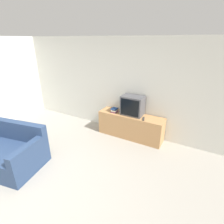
{
  "coord_description": "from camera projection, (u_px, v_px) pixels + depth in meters",
  "views": [
    {
      "loc": [
        2.44,
        -1.2,
        2.52
      ],
      "look_at": [
        0.46,
        2.29,
        0.84
      ],
      "focal_mm": 28.0,
      "sensor_mm": 36.0,
      "label": 1
    }
  ],
  "objects": [
    {
      "name": "book_stack",
      "position": [
        115.0,
        110.0,
        4.8
      ],
      "size": [
        0.16,
        0.23,
        0.11
      ],
      "color": "#7A3884",
      "rests_on": "tv_stand"
    },
    {
      "name": "couch",
      "position": [
        3.0,
        152.0,
        3.74
      ],
      "size": [
        1.86,
        1.28,
        0.86
      ],
      "rotation": [
        0.0,
        0.0,
        0.19
      ],
      "color": "navy",
      "rests_on": "ground_plane"
    },
    {
      "name": "television",
      "position": [
        133.0,
        105.0,
        4.57
      ],
      "size": [
        0.57,
        0.39,
        0.51
      ],
      "color": "#4C4C51",
      "rests_on": "tv_stand"
    },
    {
      "name": "tv_stand",
      "position": [
        131.0,
        126.0,
        4.77
      ],
      "size": [
        1.77,
        0.47,
        0.66
      ],
      "color": "tan",
      "rests_on": "ground_plane"
    },
    {
      "name": "remote_on_stand",
      "position": [
        144.0,
        119.0,
        4.37
      ],
      "size": [
        0.09,
        0.19,
        0.02
      ],
      "rotation": [
        0.0,
        0.0,
        0.29
      ],
      "color": "#2D2D2D",
      "rests_on": "tv_stand"
    },
    {
      "name": "ground_plane",
      "position": [
        25.0,
        195.0,
        3.05
      ],
      "size": [
        14.0,
        14.0,
        0.0
      ],
      "primitive_type": "plane",
      "color": "#9E998E"
    },
    {
      "name": "wall_back",
      "position": [
        111.0,
        85.0,
        4.98
      ],
      "size": [
        9.0,
        0.06,
        2.6
      ],
      "color": "silver",
      "rests_on": "ground_plane"
    }
  ]
}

